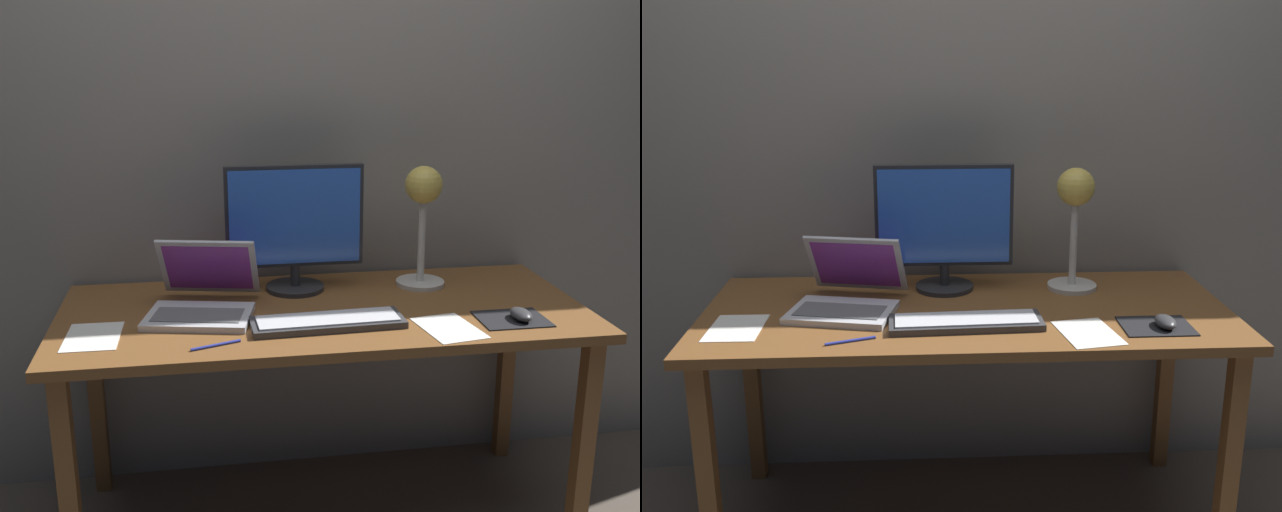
% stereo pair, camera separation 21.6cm
% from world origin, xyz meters
% --- Properties ---
extents(back_wall, '(4.80, 0.06, 2.60)m').
position_xyz_m(back_wall, '(0.00, 0.40, 1.30)').
color(back_wall, gray).
rests_on(back_wall, ground).
extents(desk, '(1.60, 0.70, 0.74)m').
position_xyz_m(desk, '(0.00, 0.00, 0.66)').
color(desk, brown).
rests_on(desk, ground).
extents(monitor, '(0.45, 0.19, 0.41)m').
position_xyz_m(monitor, '(-0.06, 0.19, 0.96)').
color(monitor, '#28282B').
rests_on(monitor, desk).
extents(keyboard_main, '(0.45, 0.16, 0.03)m').
position_xyz_m(keyboard_main, '(-0.01, -0.15, 0.75)').
color(keyboard_main, '#38383A').
rests_on(keyboard_main, desk).
extents(laptop, '(0.36, 0.38, 0.21)m').
position_xyz_m(laptop, '(-0.36, 0.03, 0.80)').
color(laptop, silver).
rests_on(laptop, desk).
extents(desk_lamp, '(0.16, 0.16, 0.40)m').
position_xyz_m(desk_lamp, '(0.36, 0.17, 1.01)').
color(desk_lamp, beige).
rests_on(desk_lamp, desk).
extents(mousepad, '(0.20, 0.16, 0.00)m').
position_xyz_m(mousepad, '(0.53, -0.19, 0.74)').
color(mousepad, black).
rests_on(mousepad, desk).
extents(mouse, '(0.06, 0.10, 0.03)m').
position_xyz_m(mouse, '(0.55, -0.20, 0.76)').
color(mouse, '#38383A').
rests_on(mouse, mousepad).
extents(paper_sheet_near_mouse, '(0.18, 0.23, 0.00)m').
position_xyz_m(paper_sheet_near_mouse, '(0.32, -0.23, 0.74)').
color(paper_sheet_near_mouse, white).
rests_on(paper_sheet_near_mouse, desk).
extents(paper_sheet_by_keyboard, '(0.15, 0.21, 0.00)m').
position_xyz_m(paper_sheet_by_keyboard, '(-0.67, -0.13, 0.74)').
color(paper_sheet_by_keyboard, white).
rests_on(paper_sheet_by_keyboard, desk).
extents(pen, '(0.13, 0.05, 0.01)m').
position_xyz_m(pen, '(-0.33, -0.26, 0.74)').
color(pen, '#2633A5').
rests_on(pen, desk).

